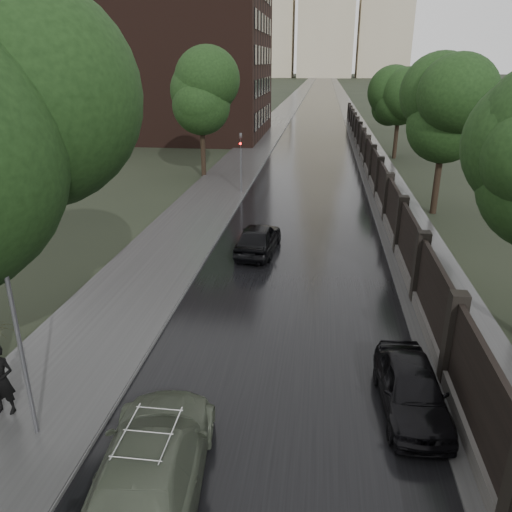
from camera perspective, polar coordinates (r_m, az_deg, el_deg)
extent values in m
cube|color=black|center=(197.30, 7.59, 18.72)|extent=(8.00, 420.00, 0.02)
cube|color=#2D2D2D|center=(197.42, 5.76, 18.81)|extent=(4.00, 420.00, 0.16)
cube|color=#2D2D2D|center=(197.35, 9.28, 18.64)|extent=(3.00, 420.00, 0.08)
cube|color=#383533|center=(40.10, 12.77, 9.29)|extent=(0.40, 75.00, 0.50)
cube|color=black|center=(39.87, 12.92, 11.05)|extent=(0.15, 75.00, 2.00)
cube|color=black|center=(77.52, 10.57, 15.85)|extent=(0.45, 0.45, 2.70)
cylinder|color=black|center=(38.54, -6.13, 13.26)|extent=(0.36, 0.36, 5.85)
sphere|color=black|center=(38.29, -6.27, 16.73)|extent=(4.25, 4.25, 4.25)
cylinder|color=black|center=(30.36, 20.18, 9.64)|extent=(0.36, 0.36, 5.53)
sphere|color=black|center=(30.04, 20.72, 13.76)|extent=(4.08, 4.08, 4.08)
cylinder|color=black|center=(47.90, 15.81, 13.97)|extent=(0.36, 0.36, 5.53)
sphere|color=black|center=(47.70, 16.08, 16.59)|extent=(4.08, 4.08, 4.08)
cylinder|color=#59595E|center=(12.12, -25.37, -9.16)|extent=(0.10, 0.10, 5.00)
cylinder|color=#59595E|center=(33.23, -1.72, 9.60)|extent=(0.12, 0.12, 3.00)
imported|color=#59595E|center=(32.88, -1.76, 13.02)|extent=(0.16, 0.20, 1.00)
sphere|color=#FF0C0C|center=(32.76, -1.80, 12.72)|extent=(0.14, 0.14, 0.14)
cube|color=black|center=(62.10, -11.13, 22.56)|extent=(24.00, 18.00, 20.00)
cube|color=tan|center=(309.19, 1.47, 23.82)|extent=(28.00, 22.00, 44.00)
cube|color=tan|center=(309.01, 14.42, 23.23)|extent=(28.00, 22.00, 44.00)
cube|color=tan|center=(307.90, 8.04, 25.15)|extent=(30.00, 30.00, 60.00)
imported|color=#434B3C|center=(10.93, -11.85, -22.32)|extent=(2.65, 5.43, 1.52)
imported|color=black|center=(22.85, 0.26, 2.07)|extent=(1.96, 4.24, 1.40)
imported|color=black|center=(13.41, 17.37, -14.23)|extent=(1.72, 3.87, 1.29)
imported|color=black|center=(13.81, -27.15, -12.47)|extent=(0.70, 0.49, 1.85)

